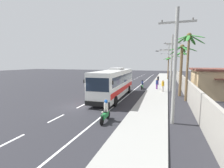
# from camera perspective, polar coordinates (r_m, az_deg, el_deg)

# --- Properties ---
(ground_plane) EXTENTS (160.00, 160.00, 0.00)m
(ground_plane) POSITION_cam_1_polar(r_m,az_deg,el_deg) (16.86, -11.32, -7.81)
(ground_plane) COLOR #28282D
(sidewalk_kerb) EXTENTS (3.20, 90.00, 0.14)m
(sidewalk_kerb) POSITION_cam_1_polar(r_m,az_deg,el_deg) (24.49, 15.07, -3.00)
(sidewalk_kerb) COLOR #999993
(sidewalk_kerb) RESTS_ON ground
(lane_markings) EXTENTS (3.39, 71.76, 0.01)m
(lane_markings) POSITION_cam_1_polar(r_m,az_deg,el_deg) (29.99, 6.56, -1.04)
(lane_markings) COLOR white
(lane_markings) RESTS_ON ground
(boundary_wall) EXTENTS (0.24, 60.00, 2.30)m
(boundary_wall) POSITION_cam_1_polar(r_m,az_deg,el_deg) (28.35, 23.35, 0.25)
(boundary_wall) COLOR #9E998E
(boundary_wall) RESTS_ON ground
(coach_bus_foreground) EXTENTS (3.26, 12.01, 3.72)m
(coach_bus_foreground) POSITION_cam_1_polar(r_m,az_deg,el_deg) (20.72, 0.82, 0.62)
(coach_bus_foreground) COLOR silver
(coach_bus_foreground) RESTS_ON ground
(motorcycle_beside_bus) EXTENTS (0.56, 1.96, 1.65)m
(motorcycle_beside_bus) POSITION_cam_1_polar(r_m,az_deg,el_deg) (12.45, -2.30, -9.97)
(motorcycle_beside_bus) COLOR black
(motorcycle_beside_bus) RESTS_ON ground
(motorcycle_trailing) EXTENTS (0.56, 1.96, 1.53)m
(motorcycle_trailing) POSITION_cam_1_polar(r_m,az_deg,el_deg) (27.88, 10.43, -0.45)
(motorcycle_trailing) COLOR black
(motorcycle_trailing) RESTS_ON ground
(pedestrian_near_kerb) EXTENTS (0.36, 0.36, 1.61)m
(pedestrian_near_kerb) POSITION_cam_1_polar(r_m,az_deg,el_deg) (27.59, 15.32, 0.06)
(pedestrian_near_kerb) COLOR #75388E
(pedestrian_near_kerb) RESTS_ON sidewalk_kerb
(pedestrian_midwalk) EXTENTS (0.36, 0.36, 1.70)m
(pedestrian_midwalk) POSITION_cam_1_polar(r_m,az_deg,el_deg) (25.22, 17.22, -0.57)
(pedestrian_midwalk) COLOR beige
(pedestrian_midwalk) RESTS_ON sidewalk_kerb
(pedestrian_far_walk) EXTENTS (0.36, 0.36, 1.78)m
(pedestrian_far_walk) POSITION_cam_1_polar(r_m,az_deg,el_deg) (32.84, 15.68, 1.34)
(pedestrian_far_walk) COLOR #75388E
(pedestrian_far_walk) RESTS_ON sidewalk_kerb
(utility_pole_nearest) EXTENTS (2.42, 0.24, 8.06)m
(utility_pole_nearest) POSITION_cam_1_polar(r_m,az_deg,el_deg) (12.25, 21.02, 6.31)
(utility_pole_nearest) COLOR #9E9E99
(utility_pole_nearest) RESTS_ON ground
(utility_pole_mid) EXTENTS (3.65, 0.24, 8.58)m
(utility_pole_mid) POSITION_cam_1_polar(r_m,az_deg,el_deg) (26.98, 19.78, 7.44)
(utility_pole_mid) COLOR #9E9E99
(utility_pole_mid) RESTS_ON ground
(utility_pole_far) EXTENTS (3.78, 0.24, 10.24)m
(utility_pole_far) POSITION_cam_1_polar(r_m,az_deg,el_deg) (41.73, 19.66, 8.42)
(utility_pole_far) COLOR #9E9E99
(utility_pole_far) RESTS_ON ground
(utility_pole_distant) EXTENTS (3.64, 0.24, 10.43)m
(utility_pole_distant) POSITION_cam_1_polar(r_m,az_deg,el_deg) (56.45, 18.90, 8.15)
(utility_pole_distant) COLOR #9E9E99
(utility_pole_distant) RESTS_ON ground
(palm_nearest) EXTENTS (3.12, 3.18, 6.05)m
(palm_nearest) POSITION_cam_1_polar(r_m,az_deg,el_deg) (36.04, 20.79, 6.45)
(palm_nearest) COLOR brown
(palm_nearest) RESTS_ON ground
(palm_second) EXTENTS (2.71, 2.56, 6.63)m
(palm_second) POSITION_cam_1_polar(r_m,az_deg,el_deg) (33.35, 22.88, 7.41)
(palm_second) COLOR brown
(palm_second) RESTS_ON ground
(palm_third) EXTENTS (3.35, 3.69, 7.64)m
(palm_third) POSITION_cam_1_polar(r_m,az_deg,el_deg) (20.50, 25.00, 10.70)
(palm_third) COLOR brown
(palm_third) RESTS_ON ground
(palm_fourth) EXTENTS (2.78, 2.61, 5.88)m
(palm_fourth) POSITION_cam_1_polar(r_m,az_deg,el_deg) (45.29, 19.00, 6.85)
(palm_fourth) COLOR brown
(palm_fourth) RESTS_ON ground
(palm_farthest) EXTENTS (3.54, 3.63, 6.70)m
(palm_farthest) POSITION_cam_1_polar(r_m,az_deg,el_deg) (23.19, 22.94, 7.11)
(palm_farthest) COLOR brown
(palm_farthest) RESTS_ON ground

